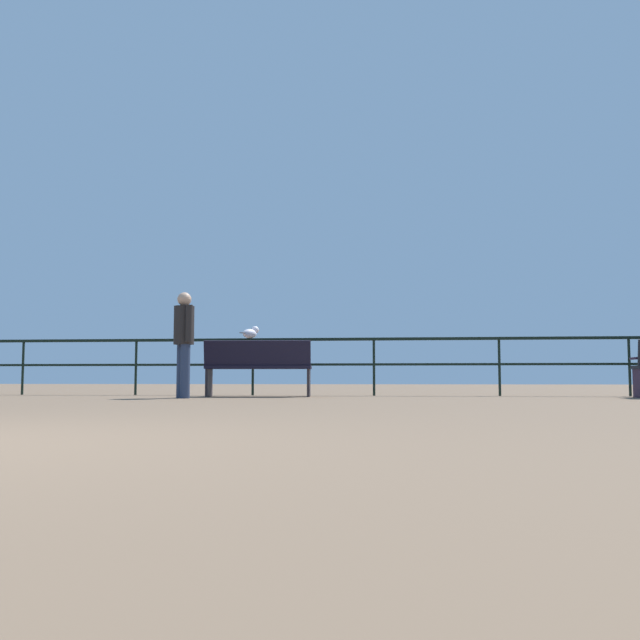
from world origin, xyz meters
TOP-DOWN VIEW (x-y plane):
  - pier_railing at (-0.00, 9.42)m, footprint 21.21×0.05m
  - bench_near_left at (0.27, 8.49)m, footprint 1.75×0.80m
  - person_by_bench at (-0.70, 7.59)m, footprint 0.35×0.43m
  - seagull_on_rail at (-0.05, 9.44)m, footprint 0.31×0.42m

SIDE VIEW (x-z plane):
  - bench_near_left at x=0.27m, z-range 0.06..0.97m
  - pier_railing at x=0.00m, z-range 0.24..1.24m
  - person_by_bench at x=-0.70m, z-range 0.12..1.72m
  - seagull_on_rail at x=-0.05m, z-range 0.99..1.21m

